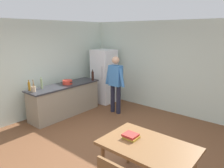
% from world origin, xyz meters
% --- Properties ---
extents(ground_plane, '(14.00, 14.00, 0.00)m').
position_xyz_m(ground_plane, '(0.00, 0.00, 0.00)').
color(ground_plane, brown).
extents(wall_back, '(6.40, 0.12, 2.70)m').
position_xyz_m(wall_back, '(0.00, 3.00, 1.35)').
color(wall_back, silver).
rests_on(wall_back, ground_plane).
extents(wall_left, '(0.12, 5.60, 2.70)m').
position_xyz_m(wall_left, '(-2.60, 0.20, 1.35)').
color(wall_left, silver).
rests_on(wall_left, ground_plane).
extents(kitchen_counter, '(0.64, 2.20, 0.90)m').
position_xyz_m(kitchen_counter, '(-2.00, 0.80, 0.45)').
color(kitchen_counter, gray).
rests_on(kitchen_counter, ground_plane).
extents(refrigerator, '(0.70, 0.67, 1.80)m').
position_xyz_m(refrigerator, '(-1.90, 2.40, 0.90)').
color(refrigerator, white).
rests_on(refrigerator, ground_plane).
extents(person, '(0.70, 0.22, 1.70)m').
position_xyz_m(person, '(-0.95, 1.85, 0.98)').
color(person, '#1E1E2D').
rests_on(person, ground_plane).
extents(dining_table, '(1.40, 0.90, 0.75)m').
position_xyz_m(dining_table, '(1.40, -0.30, 0.67)').
color(dining_table, brown).
rests_on(dining_table, ground_plane).
extents(cooking_pot, '(0.40, 0.28, 0.12)m').
position_xyz_m(cooking_pot, '(-1.99, 0.91, 0.96)').
color(cooking_pot, red).
rests_on(cooking_pot, kitchen_counter).
extents(utensil_jar, '(0.11, 0.11, 0.32)m').
position_xyz_m(utensil_jar, '(-2.01, -0.15, 0.98)').
color(utensil_jar, tan).
rests_on(utensil_jar, kitchen_counter).
extents(bottle_vinegar_tall, '(0.06, 0.06, 0.32)m').
position_xyz_m(bottle_vinegar_tall, '(-2.13, 0.16, 1.04)').
color(bottle_vinegar_tall, gray).
rests_on(bottle_vinegar_tall, kitchen_counter).
extents(bottle_oil_amber, '(0.06, 0.06, 0.28)m').
position_xyz_m(bottle_oil_amber, '(-2.20, -0.15, 1.02)').
color(bottle_oil_amber, '#996619').
rests_on(bottle_oil_amber, kitchen_counter).
extents(bottle_wine_dark, '(0.08, 0.08, 0.34)m').
position_xyz_m(bottle_wine_dark, '(-1.76, 1.71, 1.05)').
color(bottle_wine_dark, black).
rests_on(bottle_wine_dark, kitchen_counter).
extents(book_stack, '(0.23, 0.20, 0.07)m').
position_xyz_m(book_stack, '(1.09, -0.30, 0.79)').
color(book_stack, gold).
rests_on(book_stack, dining_table).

